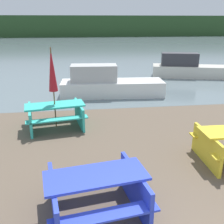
# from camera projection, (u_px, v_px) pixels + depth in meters

# --- Properties ---
(water) EXTENTS (60.00, 50.00, 0.00)m
(water) POSITION_uv_depth(u_px,v_px,m) (86.00, 46.00, 33.17)
(water) COLOR slate
(water) RESTS_ON ground_plane
(far_treeline) EXTENTS (80.00, 1.60, 4.00)m
(far_treeline) POSITION_uv_depth(u_px,v_px,m) (82.00, 26.00, 51.22)
(far_treeline) COLOR #284723
(far_treeline) RESTS_ON water
(picnic_table_blue) EXTENTS (1.86, 1.63, 0.77)m
(picnic_table_blue) POSITION_uv_depth(u_px,v_px,m) (96.00, 191.00, 4.33)
(picnic_table_blue) COLOR blue
(picnic_table_blue) RESTS_ON ground_plane
(picnic_table_teal) EXTENTS (1.96, 1.66, 0.74)m
(picnic_table_teal) POSITION_uv_depth(u_px,v_px,m) (55.00, 113.00, 7.97)
(picnic_table_teal) COLOR #33B7A8
(picnic_table_teal) RESTS_ON ground_plane
(umbrella_crimson) EXTENTS (0.26, 0.26, 2.41)m
(umbrella_crimson) POSITION_uv_depth(u_px,v_px,m) (52.00, 70.00, 7.53)
(umbrella_crimson) COLOR brown
(umbrella_crimson) RESTS_ON ground_plane
(boat) EXTENTS (4.45, 1.50, 1.35)m
(boat) POSITION_uv_depth(u_px,v_px,m) (108.00, 85.00, 11.32)
(boat) COLOR silver
(boat) RESTS_ON water
(boat_second) EXTENTS (4.76, 2.37, 1.37)m
(boat_second) POSITION_uv_depth(u_px,v_px,m) (190.00, 68.00, 15.07)
(boat_second) COLOR beige
(boat_second) RESTS_ON water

